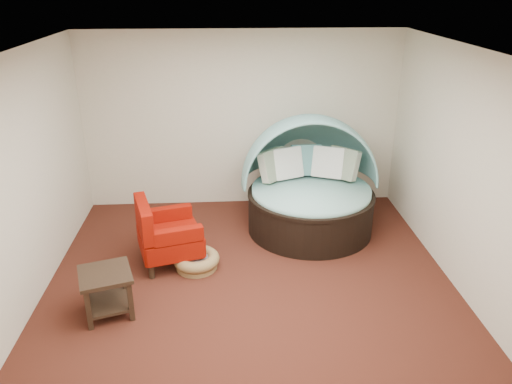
{
  "coord_description": "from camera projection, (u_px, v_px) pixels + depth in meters",
  "views": [
    {
      "loc": [
        -0.27,
        -5.21,
        3.49
      ],
      "look_at": [
        0.1,
        0.6,
        0.98
      ],
      "focal_mm": 35.0,
      "sensor_mm": 36.0,
      "label": 1
    }
  ],
  "objects": [
    {
      "name": "canopy_daybed",
      "position": [
        310.0,
        178.0,
        7.31
      ],
      "size": [
        1.99,
        1.85,
        1.7
      ],
      "rotation": [
        0.0,
        0.0,
        0.0
      ],
      "color": "black",
      "rests_on": "floor"
    },
    {
      "name": "wall_back",
      "position": [
        242.0,
        121.0,
        7.91
      ],
      "size": [
        5.0,
        0.0,
        5.0
      ],
      "primitive_type": "plane",
      "rotation": [
        1.57,
        0.0,
        0.0
      ],
      "color": "beige",
      "rests_on": "floor"
    },
    {
      "name": "side_table",
      "position": [
        107.0,
        287.0,
        5.51
      ],
      "size": [
        0.69,
        0.69,
        0.53
      ],
      "rotation": [
        0.0,
        0.0,
        0.31
      ],
      "color": "black",
      "rests_on": "floor"
    },
    {
      "name": "ceiling",
      "position": [
        250.0,
        51.0,
        5.07
      ],
      "size": [
        5.0,
        5.0,
        0.0
      ],
      "primitive_type": "plane",
      "rotation": [
        3.14,
        0.0,
        0.0
      ],
      "color": "white",
      "rests_on": "wall_back"
    },
    {
      "name": "pet_basket",
      "position": [
        196.0,
        260.0,
        6.48
      ],
      "size": [
        0.79,
        0.79,
        0.21
      ],
      "rotation": [
        0.0,
        0.0,
        -0.4
      ],
      "color": "brown",
      "rests_on": "floor"
    },
    {
      "name": "wall_front",
      "position": [
        270.0,
        318.0,
        3.33
      ],
      "size": [
        5.0,
        0.0,
        5.0
      ],
      "primitive_type": "plane",
      "rotation": [
        -1.57,
        0.0,
        0.0
      ],
      "color": "beige",
      "rests_on": "floor"
    },
    {
      "name": "wall_left",
      "position": [
        23.0,
        184.0,
        5.48
      ],
      "size": [
        0.0,
        5.0,
        5.0
      ],
      "primitive_type": "plane",
      "rotation": [
        1.57,
        0.0,
        1.57
      ],
      "color": "beige",
      "rests_on": "floor"
    },
    {
      "name": "red_armchair",
      "position": [
        165.0,
        234.0,
        6.48
      ],
      "size": [
        0.96,
        0.96,
        0.91
      ],
      "rotation": [
        0.0,
        0.0,
        0.28
      ],
      "color": "black",
      "rests_on": "floor"
    },
    {
      "name": "floor",
      "position": [
        251.0,
        284.0,
        6.18
      ],
      "size": [
        5.0,
        5.0,
        0.0
      ],
      "primitive_type": "plane",
      "color": "#4A1F15",
      "rests_on": "ground"
    },
    {
      "name": "wall_right",
      "position": [
        466.0,
        174.0,
        5.77
      ],
      "size": [
        0.0,
        5.0,
        5.0
      ],
      "primitive_type": "plane",
      "rotation": [
        1.57,
        0.0,
        -1.57
      ],
      "color": "beige",
      "rests_on": "floor"
    }
  ]
}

